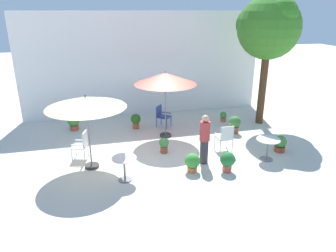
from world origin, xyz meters
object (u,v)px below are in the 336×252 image
(patio_chair_1, at_px, (225,136))
(patio_chair_0, at_px, (82,144))
(cafe_table_1, at_px, (124,165))
(potted_plant_1, at_px, (136,120))
(shade_tree, at_px, (269,28))
(potted_plant_3, at_px, (228,161))
(potted_plant_2, at_px, (192,162))
(patio_umbrella_1, at_px, (86,103))
(potted_plant_6, at_px, (280,143))
(potted_plant_0, at_px, (235,124))
(patio_umbrella_0, at_px, (165,79))
(standing_person, at_px, (205,139))
(potted_plant_7, at_px, (223,116))
(patio_chair_2, at_px, (162,115))
(potted_plant_4, at_px, (164,145))
(potted_plant_5, at_px, (74,122))

(patio_chair_1, bearing_deg, patio_chair_0, 172.81)
(cafe_table_1, relative_size, potted_plant_1, 1.17)
(shade_tree, distance_m, cafe_table_1, 7.96)
(potted_plant_3, bearing_deg, potted_plant_2, 165.90)
(patio_umbrella_1, xyz_separation_m, potted_plant_6, (6.32, -0.37, -1.78))
(potted_plant_0, bearing_deg, patio_umbrella_0, 173.06)
(patio_chair_1, bearing_deg, standing_person, -146.76)
(potted_plant_6, bearing_deg, cafe_table_1, -172.85)
(patio_umbrella_0, distance_m, patio_chair_0, 3.74)
(potted_plant_7, bearing_deg, standing_person, -121.68)
(patio_umbrella_1, bearing_deg, cafe_table_1, -48.97)
(patio_chair_2, distance_m, potted_plant_0, 2.99)
(patio_chair_1, bearing_deg, potted_plant_6, -14.14)
(potted_plant_2, bearing_deg, patio_umbrella_0, 92.49)
(potted_plant_1, distance_m, potted_plant_2, 4.24)
(shade_tree, bearing_deg, patio_chair_1, -138.17)
(patio_umbrella_1, height_order, cafe_table_1, patio_umbrella_1)
(potted_plant_0, bearing_deg, patio_chair_0, -171.10)
(potted_plant_2, height_order, potted_plant_7, potted_plant_2)
(cafe_table_1, bearing_deg, shade_tree, 29.62)
(shade_tree, relative_size, potted_plant_1, 8.49)
(patio_umbrella_1, distance_m, potted_plant_4, 3.05)
(potted_plant_7, bearing_deg, potted_plant_3, -111.76)
(potted_plant_1, height_order, standing_person, standing_person)
(shade_tree, relative_size, potted_plant_6, 8.97)
(potted_plant_6, bearing_deg, potted_plant_7, 101.00)
(patio_chair_0, relative_size, patio_chair_1, 0.99)
(cafe_table_1, distance_m, potted_plant_2, 2.04)
(potted_plant_4, bearing_deg, potted_plant_5, 135.59)
(potted_plant_2, relative_size, potted_plant_6, 1.02)
(potted_plant_2, bearing_deg, cafe_table_1, -178.82)
(patio_chair_0, distance_m, potted_plant_7, 6.36)
(shade_tree, distance_m, potted_plant_3, 6.09)
(potted_plant_3, height_order, potted_plant_4, potted_plant_3)
(cafe_table_1, height_order, potted_plant_4, cafe_table_1)
(potted_plant_1, height_order, potted_plant_4, potted_plant_1)
(patio_umbrella_0, bearing_deg, shade_tree, 7.47)
(potted_plant_2, bearing_deg, patio_chair_0, 152.12)
(potted_plant_2, distance_m, standing_person, 0.86)
(patio_umbrella_1, distance_m, potted_plant_0, 6.01)
(patio_umbrella_0, bearing_deg, potted_plant_4, -105.41)
(patio_chair_0, relative_size, potted_plant_0, 1.34)
(patio_chair_1, height_order, potted_plant_0, patio_chair_1)
(potted_plant_4, bearing_deg, patio_umbrella_1, -168.45)
(patio_umbrella_0, height_order, potted_plant_2, patio_umbrella_0)
(patio_umbrella_1, xyz_separation_m, standing_person, (3.48, -0.55, -1.26))
(potted_plant_0, bearing_deg, patio_chair_2, 150.77)
(potted_plant_5, bearing_deg, potted_plant_0, -16.99)
(potted_plant_6, bearing_deg, standing_person, -176.32)
(patio_chair_0, distance_m, patio_chair_1, 4.77)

